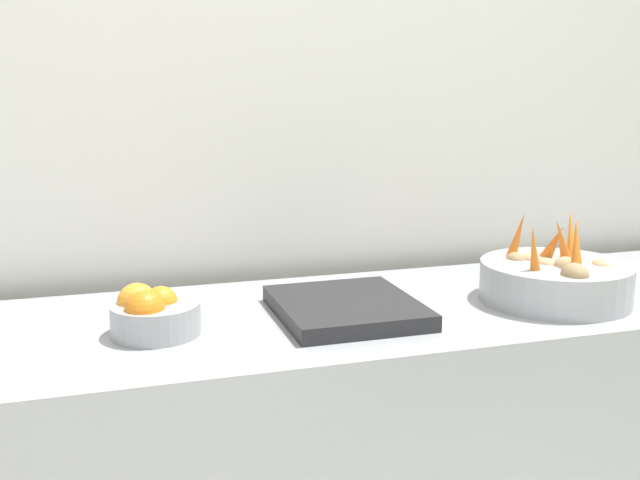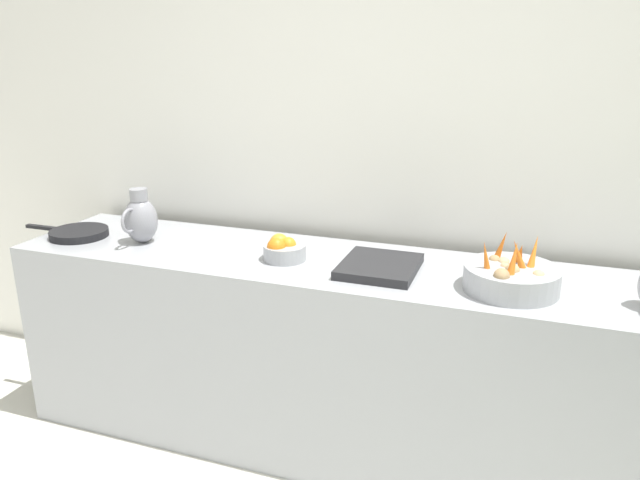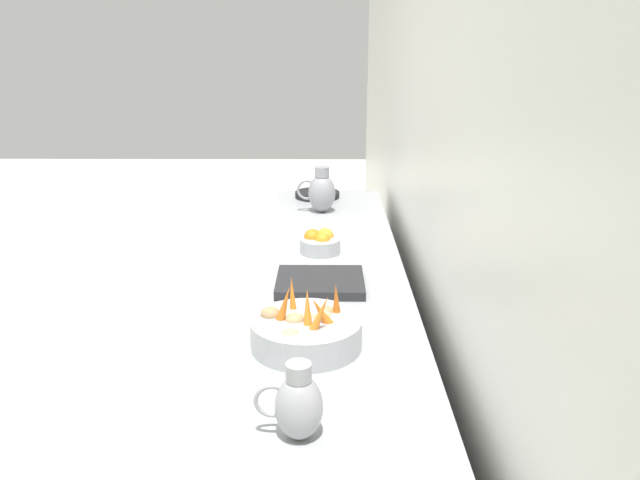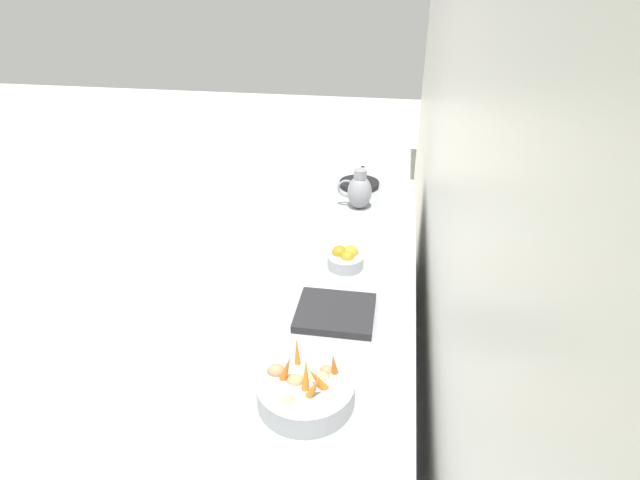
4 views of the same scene
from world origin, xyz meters
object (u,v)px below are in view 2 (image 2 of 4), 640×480
orange_bowl (283,249)px  skillet_on_counter (78,233)px  vegetable_colander (511,277)px  metal_pitcher_tall (140,219)px

orange_bowl → skillet_on_counter: 1.05m
skillet_on_counter → orange_bowl: bearing=91.4°
vegetable_colander → metal_pitcher_tall: bearing=-91.3°
orange_bowl → skillet_on_counter: (0.03, -1.05, -0.03)m
orange_bowl → skillet_on_counter: bearing=-88.6°
metal_pitcher_tall → skillet_on_counter: size_ratio=0.57×
vegetable_colander → skillet_on_counter: 1.98m
vegetable_colander → metal_pitcher_tall: (-0.04, -1.64, 0.06)m
skillet_on_counter → metal_pitcher_tall: bearing=94.6°
vegetable_colander → orange_bowl: (-0.03, -0.93, -0.01)m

